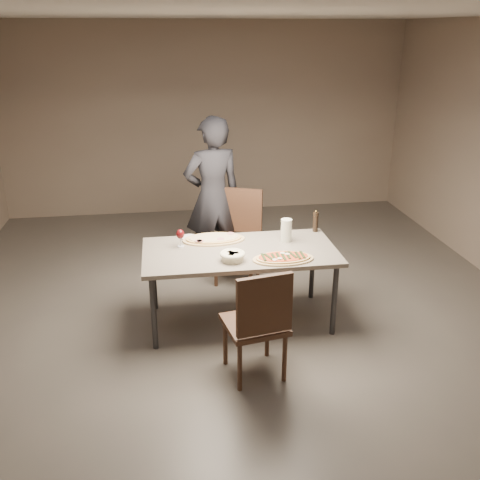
{
  "coord_description": "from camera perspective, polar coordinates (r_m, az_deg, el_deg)",
  "views": [
    {
      "loc": [
        -0.68,
        -4.54,
        2.67
      ],
      "look_at": [
        0.0,
        0.0,
        0.85
      ],
      "focal_mm": 40.0,
      "sensor_mm": 36.0,
      "label": 1
    }
  ],
  "objects": [
    {
      "name": "chair_far",
      "position": [
        5.97,
        -0.06,
        1.04
      ],
      "size": [
        0.63,
        0.63,
        1.02
      ],
      "rotation": [
        0.0,
        0.0,
        2.76
      ],
      "color": "#41281B",
      "rests_on": "ground"
    },
    {
      "name": "room",
      "position": [
        4.76,
        -0.0,
        6.16
      ],
      "size": [
        7.0,
        7.0,
        7.0
      ],
      "color": "#56514A",
      "rests_on": "ground"
    },
    {
      "name": "oil_dish",
      "position": [
        5.13,
        -1.83,
        -0.26
      ],
      "size": [
        0.13,
        0.13,
        0.01
      ],
      "rotation": [
        0.0,
        0.0,
        0.19
      ],
      "color": "white",
      "rests_on": "dining_table"
    },
    {
      "name": "zucchini_pizza",
      "position": [
        4.78,
        4.61,
        -1.93
      ],
      "size": [
        0.55,
        0.31,
        0.05
      ],
      "rotation": [
        0.0,
        0.0,
        -0.1
      ],
      "color": "tan",
      "rests_on": "dining_table"
    },
    {
      "name": "ham_pizza",
      "position": [
        5.2,
        -2.81,
        0.13
      ],
      "size": [
        0.61,
        0.34,
        0.04
      ],
      "rotation": [
        0.0,
        0.0,
        -0.13
      ],
      "color": "tan",
      "rests_on": "dining_table"
    },
    {
      "name": "chair_near",
      "position": [
        4.23,
        2.0,
        -8.47
      ],
      "size": [
        0.54,
        0.54,
        0.98
      ],
      "rotation": [
        0.0,
        0.0,
        0.18
      ],
      "color": "#41281B",
      "rests_on": "ground"
    },
    {
      "name": "dining_table",
      "position": [
        5.0,
        -0.0,
        -1.67
      ],
      "size": [
        1.8,
        0.9,
        0.75
      ],
      "color": "gray",
      "rests_on": "ground"
    },
    {
      "name": "wine_glass",
      "position": [
        5.04,
        -6.39,
        0.57
      ],
      "size": [
        0.08,
        0.08,
        0.17
      ],
      "rotation": [
        0.0,
        0.0,
        -0.01
      ],
      "color": "silver",
      "rests_on": "dining_table"
    },
    {
      "name": "diner",
      "position": [
        6.02,
        -2.93,
        4.59
      ],
      "size": [
        0.74,
        0.57,
        1.82
      ],
      "primitive_type": "imported",
      "rotation": [
        0.0,
        0.0,
        3.36
      ],
      "color": "black",
      "rests_on": "ground"
    },
    {
      "name": "carafe",
      "position": [
        5.17,
        4.96,
        1.04
      ],
      "size": [
        0.11,
        0.11,
        0.22
      ],
      "rotation": [
        0.0,
        0.0,
        0.07
      ],
      "color": "silver",
      "rests_on": "dining_table"
    },
    {
      "name": "pepper_mill_left",
      "position": [
        5.46,
        8.06,
        1.98
      ],
      "size": [
        0.06,
        0.06,
        0.22
      ],
      "rotation": [
        0.0,
        0.0,
        0.32
      ],
      "color": "black",
      "rests_on": "dining_table"
    },
    {
      "name": "side_plate",
      "position": [
        5.29,
        -5.44,
        0.28
      ],
      "size": [
        0.16,
        0.16,
        0.01
      ],
      "rotation": [
        0.0,
        0.0,
        -0.25
      ],
      "color": "white",
      "rests_on": "dining_table"
    },
    {
      "name": "pepper_mill_right",
      "position": [
        5.45,
        8.08,
        1.82
      ],
      "size": [
        0.05,
        0.05,
        0.2
      ],
      "rotation": [
        0.0,
        0.0,
        0.25
      ],
      "color": "black",
      "rests_on": "dining_table"
    },
    {
      "name": "bread_basket",
      "position": [
        4.73,
        -0.8,
        -1.67
      ],
      "size": [
        0.23,
        0.23,
        0.08
      ],
      "rotation": [
        0.0,
        0.0,
        0.16
      ],
      "color": "beige",
      "rests_on": "dining_table"
    }
  ]
}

